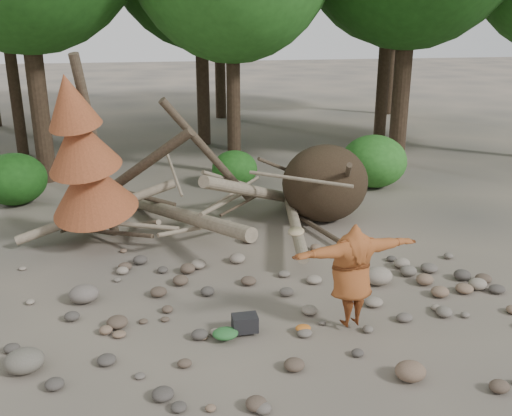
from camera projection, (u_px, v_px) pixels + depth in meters
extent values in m
plane|color=#514C44|center=(256.00, 308.00, 10.32)|extent=(120.00, 120.00, 0.00)
ellipsoid|color=#332619|center=(325.00, 183.00, 14.46)|extent=(2.20, 1.87, 1.98)
cylinder|color=gray|center=(185.00, 216.00, 13.41)|extent=(2.61, 5.11, 1.08)
cylinder|color=gray|center=(256.00, 192.00, 14.08)|extent=(3.18, 3.71, 1.90)
cylinder|color=brown|center=(131.00, 174.00, 13.77)|extent=(3.08, 1.91, 2.49)
cylinder|color=gray|center=(294.00, 220.00, 13.75)|extent=(1.13, 4.98, 0.43)
cylinder|color=brown|center=(208.00, 153.00, 14.16)|extent=(2.39, 1.03, 2.89)
cylinder|color=gray|center=(98.00, 211.00, 13.29)|extent=(3.71, 0.86, 1.20)
cylinder|color=#4C3F30|center=(120.00, 233.00, 13.04)|extent=(1.52, 1.70, 0.49)
cylinder|color=gray|center=(231.00, 195.00, 14.19)|extent=(1.57, 0.85, 0.69)
cylinder|color=#4C3F30|center=(289.00, 171.00, 14.81)|extent=(1.92, 1.25, 1.10)
cylinder|color=gray|center=(174.00, 172.00, 13.54)|extent=(0.37, 1.42, 0.85)
cylinder|color=#4C3F30|center=(321.00, 230.00, 13.63)|extent=(0.79, 2.54, 0.12)
cylinder|color=gray|center=(196.00, 228.00, 12.92)|extent=(1.78, 1.11, 0.29)
cylinder|color=#4C3F30|center=(96.00, 150.00, 12.65)|extent=(0.67, 1.13, 4.35)
cone|color=brown|center=(90.00, 184.00, 12.55)|extent=(2.06, 2.13, 1.86)
cone|color=brown|center=(80.00, 142.00, 12.02)|extent=(1.71, 1.78, 1.65)
cone|color=brown|center=(70.00, 100.00, 11.54)|extent=(1.23, 1.30, 1.41)
cylinder|color=#38281C|center=(31.00, 35.00, 16.86)|extent=(0.56, 0.56, 8.96)
cylinder|color=#38281C|center=(233.00, 65.00, 17.92)|extent=(0.44, 0.44, 7.14)
cylinder|color=#38281C|center=(406.00, 25.00, 19.16)|extent=(0.60, 0.60, 9.45)
cylinder|color=#38281C|center=(10.00, 52.00, 20.55)|extent=(0.42, 0.42, 7.56)
cylinder|color=#38281C|center=(201.00, 36.00, 22.27)|extent=(0.52, 0.52, 8.54)
cylinder|color=#38281C|center=(386.00, 41.00, 23.27)|extent=(0.50, 0.50, 8.12)
cylinder|color=#38281C|center=(219.00, 30.00, 28.36)|extent=(0.54, 0.54, 8.75)
cylinder|color=#38281C|center=(393.00, 38.00, 29.62)|extent=(0.46, 0.46, 7.84)
ellipsoid|color=#1B5015|center=(14.00, 179.00, 15.83)|extent=(1.80, 1.80, 1.44)
ellipsoid|color=#25651D|center=(235.00, 169.00, 17.54)|extent=(1.40, 1.40, 1.12)
ellipsoid|color=#2E7825|center=(374.00, 161.00, 17.46)|extent=(2.00, 2.00, 1.60)
imported|color=brown|center=(352.00, 275.00, 9.37)|extent=(2.27, 0.90, 1.80)
cylinder|color=tan|center=(296.00, 231.00, 8.87)|extent=(0.30, 0.29, 0.09)
cube|color=black|center=(245.00, 326.00, 9.44)|extent=(0.42, 0.28, 0.28)
ellipsoid|color=#27622C|center=(225.00, 336.00, 9.26)|extent=(0.42, 0.35, 0.16)
ellipsoid|color=#C06420|center=(303.00, 331.00, 9.48)|extent=(0.26, 0.21, 0.10)
ellipsoid|color=#645E53|center=(24.00, 361.00, 8.44)|extent=(0.58, 0.52, 0.35)
ellipsoid|color=brown|center=(410.00, 371.00, 8.25)|extent=(0.46, 0.41, 0.27)
ellipsoid|color=gray|center=(378.00, 276.00, 11.20)|extent=(0.57, 0.51, 0.34)
ellipsoid|color=#685E57|center=(84.00, 294.00, 10.49)|extent=(0.54, 0.49, 0.33)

